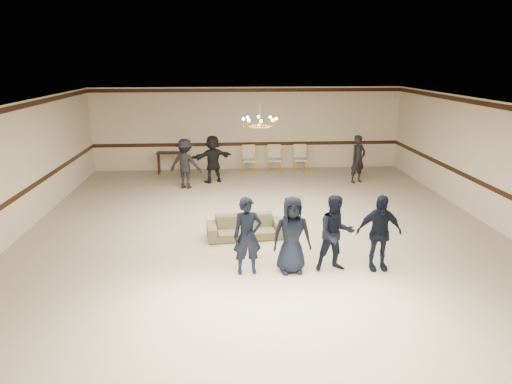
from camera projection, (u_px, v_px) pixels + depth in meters
room at (263, 172)px, 10.76m from camera, size 12.01×14.01×3.21m
chair_rail at (248, 144)px, 17.61m from camera, size 12.00×0.02×0.14m
crown_molding at (248, 90)px, 17.02m from camera, size 12.00×0.02×0.14m
chandelier at (260, 114)px, 11.35m from camera, size 0.94×0.94×0.89m
boy_a at (247, 236)px, 8.95m from camera, size 0.62×0.45×1.61m
boy_b at (292, 235)px, 9.01m from camera, size 0.81×0.55×1.61m
boy_c at (336, 234)px, 9.07m from camera, size 0.83×0.67×1.61m
boy_d at (379, 233)px, 9.13m from camera, size 0.95×0.40×1.61m
settee at (245, 227)px, 10.91m from camera, size 1.93×0.90×0.55m
adult_left at (185, 164)px, 14.97m from camera, size 1.21×0.89×1.69m
adult_mid at (213, 159)px, 15.70m from camera, size 1.63×1.10×1.69m
adult_right at (358, 159)px, 15.66m from camera, size 0.73×0.65×1.69m
banquet_chair_left at (249, 160)px, 17.05m from camera, size 0.54×0.54×1.04m
banquet_chair_mid at (275, 159)px, 17.12m from camera, size 0.53×0.53×1.04m
banquet_chair_right at (300, 159)px, 17.18m from camera, size 0.52×0.52×1.04m
console_table at (170, 163)px, 17.07m from camera, size 1.01×0.47×0.83m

